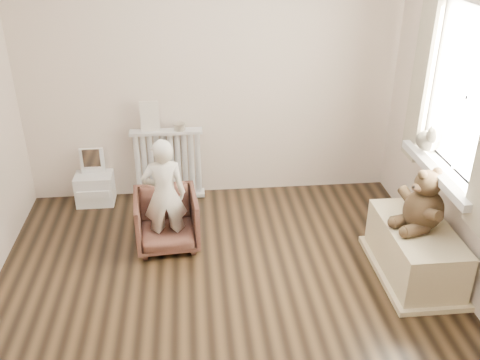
{
  "coord_description": "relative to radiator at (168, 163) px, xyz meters",
  "views": [
    {
      "loc": [
        -0.2,
        -3.12,
        2.65
      ],
      "look_at": [
        0.15,
        0.45,
        0.8
      ],
      "focal_mm": 40.0,
      "sensor_mm": 36.0,
      "label": 1
    }
  ],
  "objects": [
    {
      "name": "floor",
      "position": [
        0.44,
        -1.68,
        -0.39
      ],
      "size": [
        3.6,
        3.6,
        0.01
      ],
      "primitive_type": "cube",
      "color": "black",
      "rests_on": "ground"
    },
    {
      "name": "back_wall",
      "position": [
        0.44,
        0.12,
        0.91
      ],
      "size": [
        3.6,
        0.02,
        2.6
      ],
      "primitive_type": "cube",
      "color": "beige",
      "rests_on": "ground"
    },
    {
      "name": "front_wall",
      "position": [
        0.44,
        -3.48,
        0.91
      ],
      "size": [
        3.6,
        0.02,
        2.6
      ],
      "primitive_type": "cube",
      "color": "beige",
      "rests_on": "ground"
    },
    {
      "name": "window",
      "position": [
        2.2,
        -1.38,
        1.06
      ],
      "size": [
        0.03,
        0.9,
        1.1
      ],
      "primitive_type": "cube",
      "color": "white",
      "rests_on": "right_wall"
    },
    {
      "name": "window_sill",
      "position": [
        2.11,
        -1.38,
        0.48
      ],
      "size": [
        0.22,
        1.1,
        0.06
      ],
      "primitive_type": "cube",
      "color": "silver",
      "rests_on": "right_wall"
    },
    {
      "name": "curtain_right",
      "position": [
        2.09,
        -0.81,
        1.0
      ],
      "size": [
        0.06,
        0.26,
        1.3
      ],
      "primitive_type": "cube",
      "color": "#B5AD90",
      "rests_on": "right_wall"
    },
    {
      "name": "radiator",
      "position": [
        0.0,
        0.0,
        0.0
      ],
      "size": [
        0.7,
        0.13,
        0.73
      ],
      "primitive_type": "cube",
      "color": "silver",
      "rests_on": "floor"
    },
    {
      "name": "paper_doll",
      "position": [
        -0.14,
        0.0,
        0.49
      ],
      "size": [
        0.18,
        0.02,
        0.3
      ],
      "primitive_type": "cube",
      "color": "beige",
      "rests_on": "radiator"
    },
    {
      "name": "tin_a",
      "position": [
        0.13,
        0.0,
        0.38
      ],
      "size": [
        0.11,
        0.11,
        0.06
      ],
      "primitive_type": "cylinder",
      "color": "#A59E8C",
      "rests_on": "radiator"
    },
    {
      "name": "toy_vanity",
      "position": [
        -0.73,
        -0.03,
        -0.11
      ],
      "size": [
        0.36,
        0.26,
        0.57
      ],
      "primitive_type": "cube",
      "color": "silver",
      "rests_on": "floor"
    },
    {
      "name": "armchair",
      "position": [
        -0.0,
        -0.85,
        -0.14
      ],
      "size": [
        0.57,
        0.58,
        0.49
      ],
      "primitive_type": "imported",
      "rotation": [
        0.0,
        0.0,
        0.08
      ],
      "color": "#4F2D23",
      "rests_on": "floor"
    },
    {
      "name": "child",
      "position": [
        -0.0,
        -0.9,
        0.13
      ],
      "size": [
        0.38,
        0.27,
        1.0
      ],
      "primitive_type": "imported",
      "rotation": [
        0.0,
        0.0,
        3.22
      ],
      "color": "white",
      "rests_on": "armchair"
    },
    {
      "name": "toy_bench",
      "position": [
        1.96,
        -1.46,
        -0.19
      ],
      "size": [
        0.49,
        0.93,
        0.44
      ],
      "primitive_type": "cube",
      "color": "beige",
      "rests_on": "floor"
    },
    {
      "name": "teddy_bear",
      "position": [
        1.97,
        -1.46,
        0.28
      ],
      "size": [
        0.47,
        0.4,
        0.49
      ],
      "primitive_type": null,
      "rotation": [
        0.0,
        0.0,
        0.26
      ],
      "color": "#332516",
      "rests_on": "toy_bench"
    },
    {
      "name": "plush_cat",
      "position": [
        2.1,
        -1.06,
        0.61
      ],
      "size": [
        0.18,
        0.29,
        0.24
      ],
      "primitive_type": null,
      "rotation": [
        0.0,
        0.0,
        -0.04
      ],
      "color": "gray",
      "rests_on": "window_sill"
    }
  ]
}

